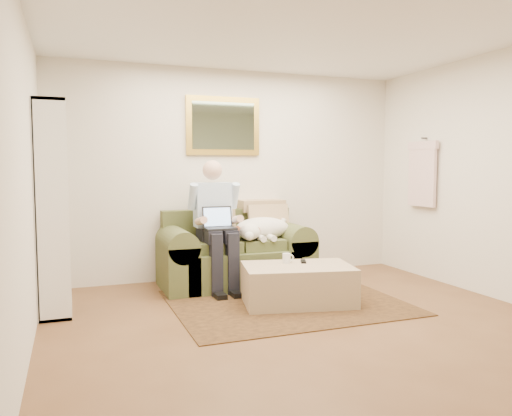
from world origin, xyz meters
TOP-DOWN VIEW (x-y plane):
  - room_shell at (0.00, 0.35)m, footprint 4.51×5.00m
  - rug at (0.10, 1.07)m, footprint 2.30×1.84m
  - sofa at (-0.14, 2.02)m, footprint 1.75×0.89m
  - seated_man at (-0.40, 1.86)m, footprint 0.58×0.82m
  - laptop at (-0.40, 1.80)m, footprint 0.34×0.27m
  - sleeping_dog at (0.18, 1.94)m, footprint 0.72×0.45m
  - ottoman at (0.20, 1.00)m, footprint 1.21×0.90m
  - coffee_mug at (0.15, 1.16)m, footprint 0.08×0.08m
  - tv_remote at (0.32, 1.13)m, footprint 0.10×0.16m
  - bookshelf at (-2.10, 1.60)m, footprint 0.28×0.80m
  - wall_mirror at (-0.14, 2.47)m, footprint 0.94×0.04m
  - hanging_shirt at (2.19, 1.60)m, footprint 0.06×0.52m

SIDE VIEW (x-z plane):
  - rug at x=0.10m, z-range 0.00..0.01m
  - ottoman at x=0.20m, z-range 0.00..0.40m
  - sofa at x=-0.14m, z-range -0.22..0.83m
  - tv_remote at x=0.32m, z-range 0.40..0.42m
  - coffee_mug at x=0.15m, z-range 0.40..0.50m
  - sleeping_dog at x=0.18m, z-range 0.53..0.80m
  - seated_man at x=-0.40m, z-range 0.00..1.47m
  - laptop at x=-0.40m, z-range 0.65..0.89m
  - bookshelf at x=-2.10m, z-range 0.00..2.00m
  - room_shell at x=0.00m, z-range 0.00..2.61m
  - hanging_shirt at x=2.19m, z-range 0.90..1.80m
  - wall_mirror at x=-0.14m, z-range 1.54..2.26m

